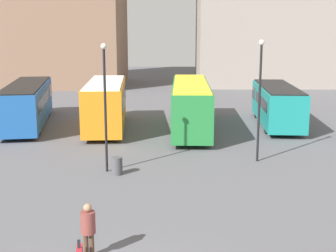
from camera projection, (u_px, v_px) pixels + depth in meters
The scene contains 8 objects.
bus_0 at pixel (27, 103), 33.82m from camera, with size 4.46×11.81×3.01m.
bus_1 at pixel (106, 103), 32.51m from camera, with size 3.21×9.73×3.31m.
bus_2 at pixel (190, 104), 32.44m from camera, with size 2.74×12.28×3.26m.
bus_3 at pixel (277, 104), 33.86m from camera, with size 3.11×9.76×2.86m.
traveler at pixel (88, 226), 13.95m from camera, with size 0.50×0.50×1.71m.
lamp_post_0 at pixel (260, 92), 23.90m from camera, with size 0.28×0.28×6.30m.
lamp_post_1 at pixel (105, 98), 22.11m from camera, with size 0.28×0.28×6.17m.
trash_bin at pixel (117, 166), 22.23m from camera, with size 0.52×0.52×0.85m.
Camera 1 is at (1.36, -10.79, 6.71)m, focal length 50.00 mm.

